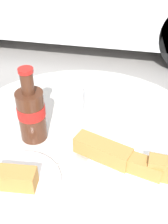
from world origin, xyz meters
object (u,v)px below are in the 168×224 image
(cola_bottle_left, at_px, (31,112))
(lunch_plate_near, at_px, (16,183))
(bistro_table, at_px, (82,174))
(lunch_plate_far, at_px, (138,168))
(drinking_glass, at_px, (94,107))

(cola_bottle_left, bearing_deg, lunch_plate_near, -83.94)
(bistro_table, relative_size, lunch_plate_far, 2.46)
(drinking_glass, xyz_separation_m, lunch_plate_far, (0.13, -0.17, -0.04))
(drinking_glass, height_order, lunch_plate_near, drinking_glass)
(bistro_table, xyz_separation_m, lunch_plate_near, (-0.11, -0.21, 0.18))
(bistro_table, relative_size, drinking_glass, 6.14)
(lunch_plate_far, bearing_deg, bistro_table, 144.44)
(bistro_table, distance_m, cola_bottle_left, 0.28)
(bistro_table, distance_m, lunch_plate_near, 0.29)
(bistro_table, bearing_deg, drinking_glass, 66.75)
(drinking_glass, relative_size, lunch_plate_far, 0.40)
(cola_bottle_left, relative_size, lunch_plate_near, 1.03)
(bistro_table, height_order, drinking_glass, drinking_glass)
(drinking_glass, bearing_deg, cola_bottle_left, -148.29)
(cola_bottle_left, height_order, lunch_plate_far, cola_bottle_left)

